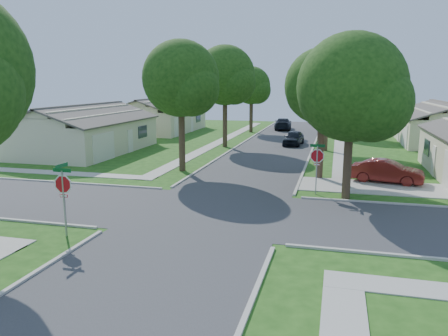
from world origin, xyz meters
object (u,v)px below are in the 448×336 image
tree_w_far (252,87)px  tree_e_mid (329,81)px  car_driveway (387,171)px  tree_ne_corner (353,93)px  car_curb_east (294,138)px  tree_w_mid (226,78)px  house_nw_near (86,135)px  tree_e_near (324,90)px  stop_sign_ne (317,158)px  stop_sign_sw (63,187)px  house_nw_far (160,119)px  house_ne_far (442,128)px  tree_e_far (331,83)px  tree_w_near (182,82)px  car_curb_west (283,124)px

tree_w_far → tree_e_mid: bearing=-54.1°
car_driveway → tree_ne_corner: bearing=164.2°
tree_w_far → car_curb_east: tree_w_far is taller
tree_w_mid → house_nw_near: tree_w_mid is taller
tree_ne_corner → tree_e_near: bearing=108.5°
stop_sign_ne → house_nw_near: (-20.69, 10.30, -0.51)m
stop_sign_sw → house_nw_far: 38.40m
tree_w_mid → house_ne_far: (20.63, 7.99, -4.97)m
tree_w_far → car_driveway: 29.06m
tree_e_mid → car_driveway: size_ratio=2.15×
tree_e_near → car_driveway: 6.39m
tree_e_near → tree_ne_corner: tree_ne_corner is taller
tree_e_far → stop_sign_sw: bearing=-103.7°
stop_sign_sw → tree_e_near: tree_e_near is taller
tree_w_near → house_nw_far: 26.05m
stop_sign_ne → tree_e_far: tree_e_far is taller
house_nw_far → tree_e_far: bearing=5.5°
tree_e_far → house_ne_far: (11.24, -5.01, -4.46)m
tree_e_mid → tree_e_far: size_ratio=1.06×
car_curb_west → house_nw_near: bearing=52.2°
tree_e_far → tree_w_far: tree_e_far is taller
tree_e_far → car_driveway: size_ratio=2.04×
tree_w_mid → tree_w_far: bearing=90.0°
house_ne_far → car_curb_west: 19.41m
stop_sign_ne → house_nw_far: 34.26m
tree_e_mid → stop_sign_ne: bearing=-90.2°
tree_w_far → tree_ne_corner: size_ratio=0.93×
tree_e_mid → car_curb_east: 7.00m
car_curb_west → tree_w_mid: bearing=73.6°
tree_w_mid → house_nw_near: bearing=-152.1°
tree_e_near → tree_e_far: (0.00, 25.00, 0.34)m
stop_sign_sw → house_nw_near: 22.71m
car_driveway → car_curb_west: car_curb_west is taller
tree_ne_corner → car_driveway: (2.44, 4.49, -4.89)m
stop_sign_sw → tree_w_far: (0.05, 38.71, 3.48)m
car_driveway → house_nw_far: bearing=59.4°
tree_e_near → tree_w_mid: tree_w_mid is taller
tree_w_mid → car_curb_east: size_ratio=2.29×
stop_sign_sw → house_nw_far: size_ratio=0.22×
stop_sign_sw → car_driveway: bearing=44.8°
tree_w_near → house_ne_far: size_ratio=0.66×
stop_sign_sw → tree_e_near: size_ratio=0.36×
stop_sign_sw → house_nw_near: house_nw_near is taller
stop_sign_sw → tree_e_far: (9.45, 38.71, 3.95)m
tree_e_near → car_curb_east: tree_e_near is taller
stop_sign_ne → tree_e_mid: (0.06, 16.31, 4.22)m
tree_e_mid → tree_w_far: (-9.41, 13.00, -0.75)m
tree_e_near → stop_sign_ne: bearing=-90.7°
stop_sign_ne → house_ne_far: house_ne_far is taller
tree_e_far → house_ne_far: 13.09m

